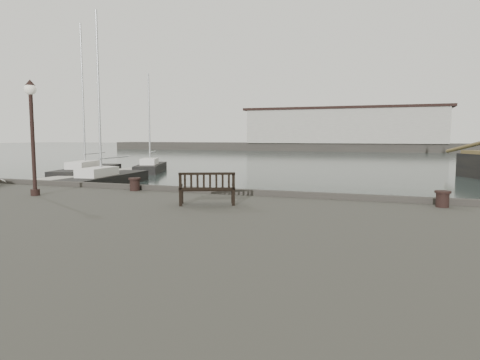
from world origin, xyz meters
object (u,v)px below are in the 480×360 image
object	(u,v)px
lamp_post	(32,122)
yacht_c	(105,183)
yacht_b	(88,173)
bollard_left	(135,184)
yacht_d	(151,169)
bollard_right	(442,199)
bench	(207,195)

from	to	relation	value
lamp_post	yacht_c	distance (m)	16.95
lamp_post	yacht_c	bearing A→B (deg)	119.49
lamp_post	yacht_b	bearing A→B (deg)	125.49
bollard_left	lamp_post	bearing A→B (deg)	-136.99
yacht_b	yacht_d	size ratio (longest dim) A/B	1.34
bollard_right	yacht_c	xyz separation A→B (m)	(-20.93, 12.33, -1.55)
bench	yacht_c	bearing A→B (deg)	112.34
bollard_left	yacht_c	size ratio (longest dim) A/B	0.04
yacht_c	yacht_d	xyz separation A→B (m)	(-3.57, 12.03, -0.01)
yacht_b	lamp_post	bearing A→B (deg)	-69.63
bollard_right	yacht_d	size ratio (longest dim) A/B	0.05
bollard_left	yacht_d	world-z (taller)	yacht_d
bench	lamp_post	distance (m)	6.70
bench	yacht_b	size ratio (longest dim) A/B	0.12
yacht_c	yacht_d	bearing A→B (deg)	99.95
yacht_b	yacht_d	bearing A→B (deg)	49.63
bench	lamp_post	world-z (taller)	lamp_post
bollard_right	bench	bearing A→B (deg)	-163.92
bench	bollard_right	size ratio (longest dim) A/B	3.68
yacht_b	yacht_c	size ratio (longest dim) A/B	1.08
bench	yacht_d	size ratio (longest dim) A/B	0.17
yacht_d	bollard_right	bearing A→B (deg)	-66.96
bollard_left	lamp_post	size ratio (longest dim) A/B	0.12
bollard_left	yacht_c	xyz separation A→B (m)	(-10.57, 12.09, -1.55)
bollard_right	yacht_b	distance (m)	32.96
bench	bollard_right	distance (m)	6.73
yacht_b	yacht_d	distance (m)	6.65
bollard_left	yacht_d	xyz separation A→B (m)	(-14.15, 24.13, -1.57)
lamp_post	bollard_right	bearing A→B (deg)	9.05
bollard_left	bollard_right	xyz separation A→B (m)	(10.35, -0.24, -0.01)
lamp_post	yacht_c	world-z (taller)	yacht_c
lamp_post	bollard_left	bearing A→B (deg)	43.01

